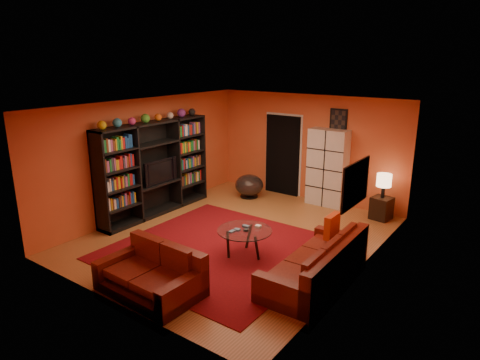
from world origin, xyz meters
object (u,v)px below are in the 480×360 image
Objects in this scene: entertainment_unit at (155,169)px; sofa at (320,265)px; storage_cabinet at (327,168)px; tv at (158,171)px; loveseat at (154,274)px; side_table at (381,208)px; coffee_table at (245,233)px; table_lamp at (384,181)px; bowl_chair at (249,185)px.

entertainment_unit is 1.30× the size of sofa.
sofa is 1.25× the size of storage_cabinet.
entertainment_unit is 1.63× the size of storage_cabinet.
tv is 0.59× the size of loveseat.
tv reaches higher than side_table.
table_lamp is (1.39, 3.26, 0.43)m from coffee_table.
entertainment_unit is 1.88× the size of loveseat.
loveseat is 0.87× the size of storage_cabinet.
tv is 4.48m from sofa.
loveseat is 4.80m from bowl_chair.
sofa is at bearing -99.25° from tv.
loveseat reaches higher than side_table.
sofa is 3.21× the size of bowl_chair.
loveseat is 1.63× the size of coffee_table.
bowl_chair is 3.27m from side_table.
coffee_table is 1.96× the size of side_table.
coffee_table is 3.55m from side_table.
tv is 1.79× the size of table_lamp.
tv is at bearing 169.56° from sofa.
entertainment_unit is 5.66× the size of table_lamp.
storage_cabinet reaches higher than sofa.
side_table is at bearing -6.47° from storage_cabinet.
sofa is 3.84m from storage_cabinet.
bowl_chair is (1.02, 2.14, -0.68)m from tv.
tv is at bearing 35.42° from entertainment_unit.
storage_cabinet reaches higher than coffee_table.
table_lamp reaches higher than bowl_chair.
sofa is 4.34× the size of table_lamp.
sofa is 2.60m from loveseat.
bowl_chair is at bearing -172.05° from table_lamp.
table_lamp is at bearing 66.81° from coffee_table.
storage_cabinet reaches higher than tv.
coffee_table is (-1.50, 0.05, 0.17)m from sofa.
storage_cabinet reaches higher than bowl_chair.
tv is at bearing 166.97° from coffee_table.
sofa is 3.36m from table_lamp.
side_table is (1.41, -0.17, -0.67)m from storage_cabinet.
entertainment_unit is 0.08m from tv.
table_lamp is at bearing -6.47° from storage_cabinet.
entertainment_unit is 3.55m from loveseat.
storage_cabinet is 1.42m from table_lamp.
entertainment_unit is at bearing -116.23° from bowl_chair.
storage_cabinet is at bearing 112.34° from sofa.
sofa and loveseat have the same top height.
storage_cabinet is (0.41, 5.21, 0.64)m from loveseat.
entertainment_unit is at bearing 170.11° from sofa.
coffee_table is 3.46m from storage_cabinet.
coffee_table is 3.36m from bowl_chair.
tv is 4.99m from table_lamp.
table_lamp is (1.82, 5.04, 0.59)m from loveseat.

